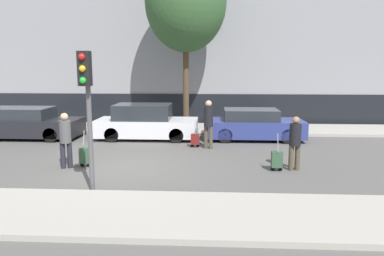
{
  "coord_description": "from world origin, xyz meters",
  "views": [
    {
      "loc": [
        2.77,
        -11.02,
        3.06
      ],
      "look_at": [
        2.04,
        1.8,
        0.95
      ],
      "focal_mm": 35.0,
      "sensor_mm": 36.0,
      "label": 1
    }
  ],
  "objects_px": {
    "pedestrian_left": "(65,137)",
    "trolley_right": "(277,159)",
    "parked_car_1": "(146,123)",
    "parked_car_0": "(24,124)",
    "parked_car_2": "(254,125)",
    "bare_tree_near_crossing": "(186,2)",
    "pedestrian_center": "(208,121)",
    "trolley_center": "(195,139)",
    "trolley_left": "(85,155)",
    "pedestrian_right": "(295,140)",
    "traffic_light": "(87,93)"
  },
  "relations": [
    {
      "from": "parked_car_1",
      "to": "traffic_light",
      "type": "relative_size",
      "value": 1.25
    },
    {
      "from": "trolley_center",
      "to": "parked_car_0",
      "type": "bearing_deg",
      "value": 169.03
    },
    {
      "from": "parked_car_2",
      "to": "pedestrian_right",
      "type": "height_order",
      "value": "pedestrian_right"
    },
    {
      "from": "trolley_right",
      "to": "bare_tree_near_crossing",
      "type": "distance_m",
      "value": 9.49
    },
    {
      "from": "pedestrian_left",
      "to": "traffic_light",
      "type": "bearing_deg",
      "value": 103.76
    },
    {
      "from": "pedestrian_right",
      "to": "bare_tree_near_crossing",
      "type": "xyz_separation_m",
      "value": [
        -3.73,
        6.8,
        5.07
      ]
    },
    {
      "from": "parked_car_1",
      "to": "pedestrian_left",
      "type": "xyz_separation_m",
      "value": [
        -1.58,
        -4.83,
        0.28
      ]
    },
    {
      "from": "pedestrian_left",
      "to": "parked_car_2",
      "type": "bearing_deg",
      "value": -161.64
    },
    {
      "from": "parked_car_0",
      "to": "parked_car_1",
      "type": "distance_m",
      "value": 5.26
    },
    {
      "from": "parked_car_1",
      "to": "pedestrian_center",
      "type": "height_order",
      "value": "pedestrian_center"
    },
    {
      "from": "parked_car_1",
      "to": "trolley_center",
      "type": "distance_m",
      "value": 2.75
    },
    {
      "from": "parked_car_0",
      "to": "trolley_center",
      "type": "bearing_deg",
      "value": -10.97
    },
    {
      "from": "parked_car_0",
      "to": "parked_car_2",
      "type": "distance_m",
      "value": 9.85
    },
    {
      "from": "trolley_right",
      "to": "trolley_left",
      "type": "bearing_deg",
      "value": 178.44
    },
    {
      "from": "pedestrian_left",
      "to": "trolley_right",
      "type": "distance_m",
      "value": 6.37
    },
    {
      "from": "pedestrian_center",
      "to": "traffic_light",
      "type": "bearing_deg",
      "value": -96.52
    },
    {
      "from": "parked_car_2",
      "to": "bare_tree_near_crossing",
      "type": "distance_m",
      "value": 6.49
    },
    {
      "from": "pedestrian_left",
      "to": "parked_car_0",
      "type": "bearing_deg",
      "value": -71.77
    },
    {
      "from": "parked_car_1",
      "to": "trolley_left",
      "type": "height_order",
      "value": "parked_car_1"
    },
    {
      "from": "bare_tree_near_crossing",
      "to": "traffic_light",
      "type": "bearing_deg",
      "value": -100.39
    },
    {
      "from": "trolley_left",
      "to": "trolley_right",
      "type": "relative_size",
      "value": 1.01
    },
    {
      "from": "pedestrian_left",
      "to": "trolley_center",
      "type": "distance_m",
      "value": 4.99
    },
    {
      "from": "parked_car_1",
      "to": "pedestrian_left",
      "type": "distance_m",
      "value": 5.09
    },
    {
      "from": "bare_tree_near_crossing",
      "to": "parked_car_0",
      "type": "bearing_deg",
      "value": -161.26
    },
    {
      "from": "trolley_left",
      "to": "trolley_center",
      "type": "xyz_separation_m",
      "value": [
        3.25,
        3.01,
        -0.04
      ]
    },
    {
      "from": "parked_car_2",
      "to": "trolley_right",
      "type": "distance_m",
      "value": 4.89
    },
    {
      "from": "trolley_left",
      "to": "trolley_center",
      "type": "bearing_deg",
      "value": 42.82
    },
    {
      "from": "trolley_right",
      "to": "trolley_center",
      "type": "bearing_deg",
      "value": 129.1
    },
    {
      "from": "pedestrian_right",
      "to": "pedestrian_center",
      "type": "bearing_deg",
      "value": 118.68
    },
    {
      "from": "pedestrian_right",
      "to": "traffic_light",
      "type": "bearing_deg",
      "value": -170.39
    },
    {
      "from": "trolley_center",
      "to": "trolley_right",
      "type": "relative_size",
      "value": 0.93
    },
    {
      "from": "trolley_left",
      "to": "bare_tree_near_crossing",
      "type": "height_order",
      "value": "bare_tree_near_crossing"
    },
    {
      "from": "parked_car_0",
      "to": "trolley_left",
      "type": "relative_size",
      "value": 4.11
    },
    {
      "from": "trolley_left",
      "to": "pedestrian_right",
      "type": "bearing_deg",
      "value": -0.24
    },
    {
      "from": "parked_car_2",
      "to": "traffic_light",
      "type": "relative_size",
      "value": 1.19
    },
    {
      "from": "parked_car_1",
      "to": "pedestrian_center",
      "type": "relative_size",
      "value": 2.35
    },
    {
      "from": "pedestrian_left",
      "to": "bare_tree_near_crossing",
      "type": "xyz_separation_m",
      "value": [
        3.14,
        6.96,
        5.02
      ]
    },
    {
      "from": "trolley_center",
      "to": "pedestrian_center",
      "type": "bearing_deg",
      "value": -21.87
    },
    {
      "from": "traffic_light",
      "to": "pedestrian_right",
      "type": "bearing_deg",
      "value": 23.47
    },
    {
      "from": "parked_car_1",
      "to": "pedestrian_right",
      "type": "bearing_deg",
      "value": -41.41
    },
    {
      "from": "parked_car_2",
      "to": "trolley_right",
      "type": "xyz_separation_m",
      "value": [
        0.18,
        -4.88,
        -0.26
      ]
    },
    {
      "from": "parked_car_0",
      "to": "parked_car_1",
      "type": "height_order",
      "value": "parked_car_1"
    },
    {
      "from": "bare_tree_near_crossing",
      "to": "pedestrian_center",
      "type": "bearing_deg",
      "value": -74.05
    },
    {
      "from": "parked_car_1",
      "to": "parked_car_0",
      "type": "bearing_deg",
      "value": -177.95
    },
    {
      "from": "parked_car_0",
      "to": "bare_tree_near_crossing",
      "type": "height_order",
      "value": "bare_tree_near_crossing"
    },
    {
      "from": "trolley_center",
      "to": "trolley_right",
      "type": "height_order",
      "value": "trolley_right"
    },
    {
      "from": "pedestrian_left",
      "to": "trolley_right",
      "type": "height_order",
      "value": "pedestrian_left"
    },
    {
      "from": "pedestrian_right",
      "to": "parked_car_1",
      "type": "bearing_deg",
      "value": 124.73
    },
    {
      "from": "pedestrian_center",
      "to": "trolley_center",
      "type": "xyz_separation_m",
      "value": [
        -0.51,
        0.2,
        -0.73
      ]
    },
    {
      "from": "pedestrian_center",
      "to": "parked_car_1",
      "type": "bearing_deg",
      "value": 167.66
    }
  ]
}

